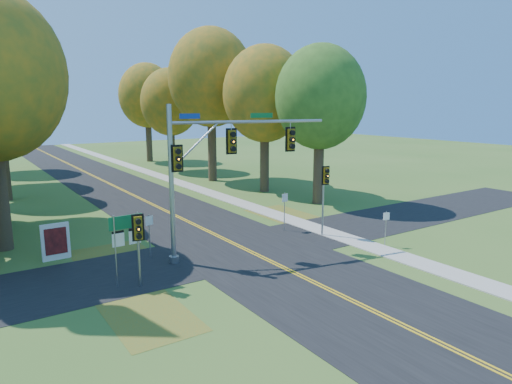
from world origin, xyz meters
TOP-DOWN VIEW (x-y plane):
  - ground at (0.00, 0.00)m, footprint 160.00×160.00m
  - road_main at (0.00, 0.00)m, footprint 8.00×160.00m
  - road_cross at (0.00, 2.00)m, footprint 60.00×6.00m
  - centerline_left at (-0.10, 0.00)m, footprint 0.10×160.00m
  - centerline_right at (0.10, 0.00)m, footprint 0.10×160.00m
  - sidewalk_east at (6.20, 0.00)m, footprint 1.60×160.00m
  - leaf_patch_w_near at (-6.50, 4.00)m, footprint 4.00×6.00m
  - leaf_patch_e at (6.80, 6.00)m, footprint 3.50×8.00m
  - leaf_patch_w_far at (-7.50, -3.00)m, footprint 3.00×5.00m
  - tree_e_a at (11.57, 8.77)m, footprint 7.20×7.20m
  - tree_e_b at (10.97, 15.58)m, footprint 7.60×7.60m
  - tree_e_c at (9.88, 23.69)m, footprint 8.80×8.80m
  - tree_e_d at (9.26, 32.87)m, footprint 7.00×7.00m
  - tree_e_e at (10.47, 43.58)m, footprint 7.80×7.80m
  - traffic_mast at (-2.06, 1.57)m, footprint 8.76×1.85m
  - east_signal_pole at (5.43, 1.26)m, footprint 0.50×0.59m
  - ped_signal_pole at (-6.77, -0.21)m, footprint 0.53×0.62m
  - route_sign_cluster at (-7.06, 0.52)m, footprint 1.53×0.15m
  - info_kiosk at (-9.14, 5.87)m, footprint 1.41×0.23m
  - reg_sign_e_north at (4.20, 3.64)m, footprint 0.48×0.10m
  - reg_sign_e_south at (7.01, -2.19)m, footprint 0.38×0.14m
  - reg_sign_w at (-4.95, 3.34)m, footprint 0.45×0.15m

SIDE VIEW (x-z plane):
  - ground at x=0.00m, z-range 0.00..0.00m
  - leaf_patch_w_near at x=-6.50m, z-range 0.00..0.01m
  - leaf_patch_e at x=6.80m, z-range 0.00..0.01m
  - leaf_patch_w_far at x=-7.50m, z-range 0.00..0.01m
  - road_cross at x=0.00m, z-range 0.00..0.02m
  - road_main at x=0.00m, z-range 0.00..0.02m
  - centerline_left at x=-0.10m, z-range 0.02..0.03m
  - centerline_right at x=0.10m, z-range 0.02..0.03m
  - sidewalk_east at x=6.20m, z-range 0.00..0.06m
  - info_kiosk at x=-9.14m, z-range 0.00..1.94m
  - reg_sign_e_south at x=7.01m, z-range 0.38..2.42m
  - reg_sign_w at x=-4.95m, z-range 0.44..2.81m
  - reg_sign_e_north at x=4.20m, z-range 0.46..2.97m
  - route_sign_cluster at x=-7.06m, z-range 0.67..3.95m
  - ped_signal_pole at x=-6.77m, z-range 0.82..4.19m
  - east_signal_pole at x=5.43m, z-range 1.13..5.52m
  - traffic_mast at x=-2.06m, z-range 1.15..9.20m
  - tree_e_d at x=9.26m, z-range 2.08..14.40m
  - tree_e_a at x=11.57m, z-range 2.16..14.90m
  - tree_e_b at x=10.97m, z-range 2.23..15.56m
  - tree_e_e at x=10.47m, z-range 2.32..16.06m
  - tree_e_c at x=9.88m, z-range 2.77..18.56m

